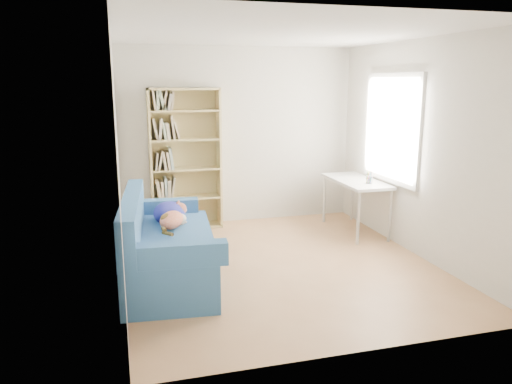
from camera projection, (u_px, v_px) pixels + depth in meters
The scene contains 6 objects.
ground at pixel (279, 265), 5.84m from camera, with size 4.00×4.00×0.00m, color #A27149.
room_shell at pixel (288, 124), 5.54m from camera, with size 3.54×4.04×2.62m.
sofa at pixel (165, 248), 5.35m from camera, with size 1.07×1.99×0.94m.
bookshelf at pixel (186, 165), 7.14m from camera, with size 1.01×0.31×2.01m.
desk at pixel (356, 185), 7.01m from camera, with size 0.56×1.22×0.75m.
pen_cup at pixel (369, 179), 6.75m from camera, with size 0.09×0.09×0.17m.
Camera 1 is at (-1.73, -5.24, 2.11)m, focal length 35.00 mm.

